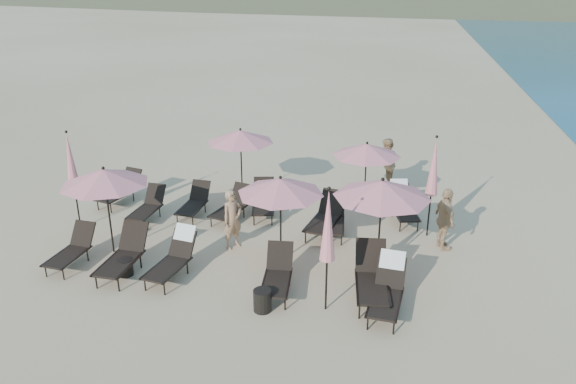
% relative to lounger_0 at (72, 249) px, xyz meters
% --- Properties ---
extents(ground, '(800.00, 800.00, 0.00)m').
position_rel_lounger_0_xyz_m(ground, '(5.10, -0.48, -0.42)').
color(ground, '#D6BA8C').
rests_on(ground, ground).
extents(lounger_0, '(0.73, 1.59, 0.89)m').
position_rel_lounger_0_xyz_m(lounger_0, '(0.00, 0.00, 0.00)').
color(lounger_0, black).
rests_on(lounger_0, ground).
extents(lounger_1, '(0.74, 1.80, 1.02)m').
position_rel_lounger_0_xyz_m(lounger_1, '(1.44, -0.13, 0.06)').
color(lounger_1, black).
rests_on(lounger_1, ground).
extents(lounger_2, '(0.90, 1.76, 1.05)m').
position_rel_lounger_0_xyz_m(lounger_2, '(2.67, -0.03, 0.09)').
color(lounger_2, black).
rests_on(lounger_2, ground).
extents(lounger_3, '(0.75, 1.65, 0.92)m').
position_rel_lounger_0_xyz_m(lounger_3, '(5.23, -0.27, 0.02)').
color(lounger_3, black).
rests_on(lounger_3, ground).
extents(lounger_4, '(0.90, 1.92, 1.07)m').
position_rel_lounger_0_xyz_m(lounger_4, '(7.33, -0.12, 0.08)').
color(lounger_4, black).
rests_on(lounger_4, ground).
extents(lounger_5, '(0.82, 1.79, 1.08)m').
position_rel_lounger_0_xyz_m(lounger_5, '(7.69, -0.52, 0.10)').
color(lounger_5, black).
rests_on(lounger_5, ground).
extents(lounger_6, '(1.02, 1.73, 0.94)m').
position_rel_lounger_0_xyz_m(lounger_6, '(-0.61, 3.86, 0.02)').
color(lounger_6, black).
rests_on(lounger_6, ground).
extents(lounger_7, '(0.69, 1.56, 0.88)m').
position_rel_lounger_0_xyz_m(lounger_7, '(0.73, 2.87, -0.01)').
color(lounger_7, black).
rests_on(lounger_7, ground).
extents(lounger_8, '(1.01, 1.67, 0.90)m').
position_rel_lounger_0_xyz_m(lounger_8, '(3.13, 3.33, 0.00)').
color(lounger_8, black).
rests_on(lounger_8, ground).
extents(lounger_9, '(0.93, 1.72, 0.94)m').
position_rel_lounger_0_xyz_m(lounger_9, '(3.96, 3.82, 0.02)').
color(lounger_9, black).
rests_on(lounger_9, ground).
extents(lounger_10, '(0.74, 1.66, 0.93)m').
position_rel_lounger_0_xyz_m(lounger_10, '(6.12, 2.98, 0.02)').
color(lounger_10, black).
rests_on(lounger_10, ground).
extents(lounger_11, '(0.96, 1.73, 1.02)m').
position_rel_lounger_0_xyz_m(lounger_11, '(8.00, 4.25, 0.07)').
color(lounger_11, black).
rests_on(lounger_11, ground).
extents(lounger_12, '(1.00, 1.86, 1.01)m').
position_rel_lounger_0_xyz_m(lounger_12, '(5.91, 2.96, 0.06)').
color(lounger_12, black).
rests_on(lounger_12, ground).
extents(lounger_13, '(0.66, 1.55, 0.87)m').
position_rel_lounger_0_xyz_m(lounger_13, '(1.95, 3.39, -0.01)').
color(lounger_13, black).
rests_on(lounger_13, ground).
extents(umbrella_open_0, '(2.18, 2.18, 2.35)m').
position_rel_lounger_0_xyz_m(umbrella_open_0, '(0.67, 0.78, 1.66)').
color(umbrella_open_0, black).
rests_on(umbrella_open_0, ground).
extents(umbrella_open_1, '(2.11, 2.11, 2.27)m').
position_rel_lounger_0_xyz_m(umbrella_open_1, '(5.02, 1.15, 1.59)').
color(umbrella_open_1, black).
rests_on(umbrella_open_1, ground).
extents(umbrella_open_2, '(2.27, 2.27, 2.44)m').
position_rel_lounger_0_xyz_m(umbrella_open_2, '(7.42, 1.03, 1.74)').
color(umbrella_open_2, black).
rests_on(umbrella_open_2, ground).
extents(umbrella_open_3, '(2.10, 2.10, 2.26)m').
position_rel_lounger_0_xyz_m(umbrella_open_3, '(2.96, 5.09, 1.58)').
color(umbrella_open_3, black).
rests_on(umbrella_open_3, ground).
extents(umbrella_open_4, '(2.01, 2.01, 2.17)m').
position_rel_lounger_0_xyz_m(umbrella_open_4, '(6.87, 4.69, 1.50)').
color(umbrella_open_4, black).
rests_on(umbrella_open_4, ground).
extents(umbrella_closed_0, '(0.33, 0.33, 2.84)m').
position_rel_lounger_0_xyz_m(umbrella_closed_0, '(6.40, -0.79, 1.56)').
color(umbrella_closed_0, black).
rests_on(umbrella_closed_0, ground).
extents(umbrella_closed_1, '(0.33, 0.33, 2.86)m').
position_rel_lounger_0_xyz_m(umbrella_closed_1, '(8.69, 3.27, 1.57)').
color(umbrella_closed_1, black).
rests_on(umbrella_closed_1, ground).
extents(umbrella_closed_2, '(0.33, 0.33, 2.84)m').
position_rel_lounger_0_xyz_m(umbrella_closed_2, '(-0.95, 1.96, 1.56)').
color(umbrella_closed_2, black).
rests_on(umbrella_closed_2, ground).
extents(side_table_0, '(0.36, 0.36, 0.41)m').
position_rel_lounger_0_xyz_m(side_table_0, '(1.51, -0.25, -0.21)').
color(side_table_0, black).
rests_on(side_table_0, ground).
extents(side_table_1, '(0.40, 0.40, 0.49)m').
position_rel_lounger_0_xyz_m(side_table_1, '(5.07, -1.10, -0.17)').
color(side_table_1, black).
rests_on(side_table_1, ground).
extents(beachgoer_a, '(0.65, 0.70, 1.60)m').
position_rel_lounger_0_xyz_m(beachgoer_a, '(3.65, 1.63, 0.39)').
color(beachgoer_a, '#A07957').
rests_on(beachgoer_a, ground).
extents(beachgoer_b, '(0.65, 0.83, 1.68)m').
position_rel_lounger_0_xyz_m(beachgoer_b, '(7.44, 6.70, 0.43)').
color(beachgoer_b, '#A47D54').
rests_on(beachgoer_b, ground).
extents(beachgoer_c, '(0.73, 1.07, 1.68)m').
position_rel_lounger_0_xyz_m(beachgoer_c, '(9.05, 2.55, 0.42)').
color(beachgoer_c, tan).
rests_on(beachgoer_c, ground).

